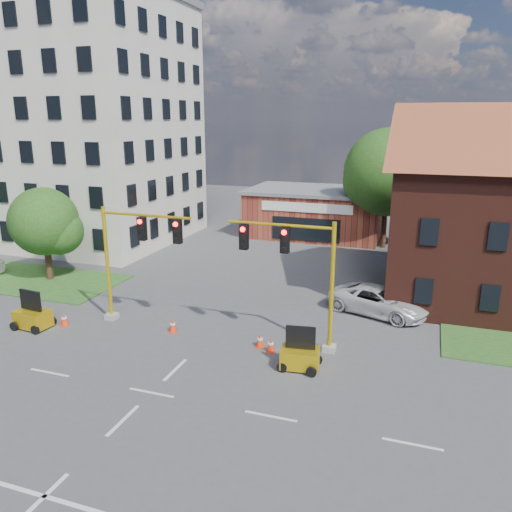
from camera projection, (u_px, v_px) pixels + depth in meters
name	position (u px, v px, depth m)	size (l,w,h in m)	color
ground	(152.00, 393.00, 19.92)	(120.00, 120.00, 0.00)	#444447
lane_markings	(106.00, 436.00, 17.19)	(60.00, 36.00, 0.01)	silver
office_block	(74.00, 122.00, 43.43)	(18.40, 15.40, 20.60)	beige
brick_shop	(316.00, 212.00, 46.66)	(12.40, 8.40, 4.30)	maroon
tree_large	(392.00, 176.00, 40.81)	(7.56, 7.20, 9.92)	#331D12
tree_nw_front	(48.00, 224.00, 32.87)	(4.71, 4.49, 6.27)	#331D12
signal_mast_west	(133.00, 252.00, 25.71)	(5.30, 0.60, 6.20)	gray
signal_mast_east	(297.00, 268.00, 22.97)	(5.30, 0.60, 6.20)	gray
trailer_west	(33.00, 317.00, 25.93)	(1.84, 1.32, 1.98)	gold
trailer_east	(300.00, 356.00, 21.72)	(1.80, 1.33, 1.89)	gold
cone_a	(64.00, 319.00, 26.31)	(0.40, 0.40, 0.70)	red
cone_b	(173.00, 326.00, 25.54)	(0.40, 0.40, 0.70)	red
cone_c	(271.00, 345.00, 23.33)	(0.40, 0.40, 0.70)	red
cone_d	(260.00, 341.00, 23.82)	(0.40, 0.40, 0.70)	red
pickup_white	(379.00, 301.00, 27.81)	(2.54, 5.51, 1.53)	silver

